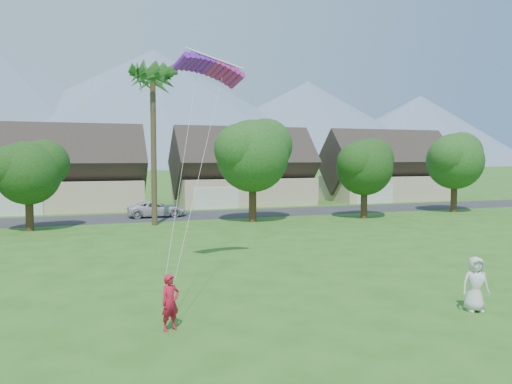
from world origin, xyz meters
name	(u,v)px	position (x,y,z in m)	size (l,w,h in m)	color
ground	(381,361)	(0.00, 0.00, 0.00)	(500.00, 500.00, 0.00)	#2D6019
street	(169,216)	(0.00, 34.00, 0.01)	(90.00, 7.00, 0.01)	#2D2D30
kite_flyer	(170,302)	(-4.85, 4.17, 0.87)	(0.64, 0.42, 1.75)	red
watcher	(475,284)	(5.47, 2.58, 0.96)	(0.94, 0.61, 1.92)	silver
parked_car	(157,209)	(-1.07, 34.00, 0.71)	(2.36, 5.13, 1.42)	silver
mountain_ridge	(116,112)	(10.40, 260.00, 29.07)	(540.00, 240.00, 70.00)	slate
houses_row	(159,175)	(0.49, 42.99, 3.44)	(72.75, 8.19, 8.86)	beige
tree_row	(166,163)	(-1.14, 27.92, 4.89)	(62.27, 6.67, 8.45)	#47301C
fan_palm	(153,74)	(-2.00, 28.50, 11.80)	(3.00, 3.00, 13.80)	#4C3D26
parafoil_kite	(209,66)	(-1.75, 11.42, 9.48)	(3.46, 1.45, 0.50)	purple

